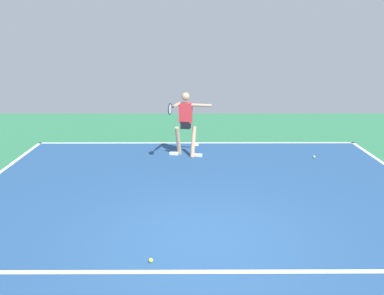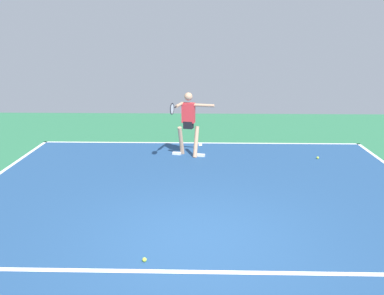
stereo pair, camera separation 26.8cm
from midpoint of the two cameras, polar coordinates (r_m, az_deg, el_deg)
name	(u,v)px [view 1 (the left image)]	position (r m, az deg, el deg)	size (l,w,h in m)	color
ground_plane	(202,240)	(7.15, 0.31, -12.23)	(22.67, 22.67, 0.00)	#2D754C
court_surface	(202,240)	(7.15, 0.31, -12.22)	(9.76, 12.84, 0.00)	navy
court_line_baseline_near	(197,143)	(13.14, 0.04, 0.62)	(9.76, 0.10, 0.01)	white
court_line_service	(204,272)	(6.30, 0.40, -16.27)	(7.32, 0.10, 0.01)	white
court_line_centre_mark	(197,144)	(12.95, 0.04, 0.40)	(0.10, 0.30, 0.01)	white
tennis_player	(186,120)	(11.52, -1.54, 3.69)	(1.16, 1.21, 1.77)	tan
tennis_ball_far_corner	(314,157)	(12.00, 15.39, -1.20)	(0.07, 0.07, 0.07)	#C6E53D
tennis_ball_by_baseline	(151,260)	(6.56, -6.73, -14.75)	(0.07, 0.07, 0.07)	#C6E53D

